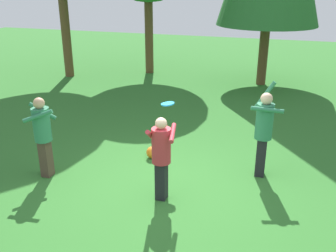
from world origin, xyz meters
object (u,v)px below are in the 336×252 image
person_catcher (42,131)px  person_bystander (161,152)px  person_thrower (264,127)px  frisbee (168,104)px  ball_orange (152,152)px

person_catcher → person_bystander: 2.50m
person_thrower → frisbee: size_ratio=6.93×
person_thrower → ball_orange: (-2.37, 0.09, -0.92)m
person_catcher → frisbee: 2.52m
person_catcher → ball_orange: (1.77, 1.41, -0.85)m
person_thrower → ball_orange: person_thrower is taller
person_catcher → person_bystander: person_catcher is taller
person_bystander → person_catcher: bearing=75.8°
person_thrower → ball_orange: 2.54m
person_thrower → person_bystander: size_ratio=1.23×
frisbee → ball_orange: (-0.51, 0.46, -1.34)m
person_bystander → ball_orange: 1.87m
frisbee → person_catcher: bearing=-157.4°
person_bystander → frisbee: size_ratio=5.63×
person_thrower → ball_orange: size_ratio=7.22×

